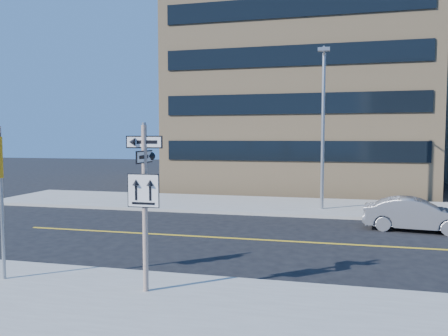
# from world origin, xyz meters

# --- Properties ---
(ground) EXTENTS (120.00, 120.00, 0.00)m
(ground) POSITION_xyz_m (0.00, 0.00, 0.00)
(ground) COLOR black
(ground) RESTS_ON ground
(sign_pole) EXTENTS (0.92, 0.92, 4.06)m
(sign_pole) POSITION_xyz_m (0.00, -2.51, 2.44)
(sign_pole) COLOR silver
(sign_pole) RESTS_ON near_sidewalk
(parked_car_b) EXTENTS (1.97, 4.28, 1.36)m
(parked_car_b) POSITION_xyz_m (7.83, 7.06, 0.68)
(parked_car_b) COLOR slate
(parked_car_b) RESTS_ON ground
(streetlight_a) EXTENTS (0.55, 2.25, 8.00)m
(streetlight_a) POSITION_xyz_m (4.00, 10.76, 4.76)
(streetlight_a) COLOR gray
(streetlight_a) RESTS_ON far_sidewalk
(building_brick) EXTENTS (18.00, 18.00, 18.00)m
(building_brick) POSITION_xyz_m (2.00, 25.00, 9.00)
(building_brick) COLOR tan
(building_brick) RESTS_ON ground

